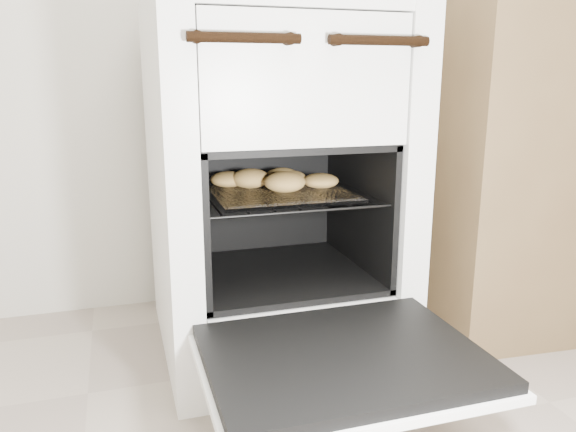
# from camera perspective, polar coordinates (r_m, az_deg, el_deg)

# --- Properties ---
(stove) EXTENTS (0.59, 0.66, 0.90)m
(stove) POSITION_cam_1_polar(r_m,az_deg,el_deg) (1.46, -1.66, 3.16)
(stove) COLOR white
(stove) RESTS_ON ground
(oven_door) EXTENTS (0.53, 0.41, 0.04)m
(oven_door) POSITION_cam_1_polar(r_m,az_deg,el_deg) (1.09, 5.63, -14.36)
(oven_door) COLOR black
(oven_door) RESTS_ON stove
(oven_rack) EXTENTS (0.43, 0.41, 0.01)m
(oven_rack) POSITION_cam_1_polar(r_m,az_deg,el_deg) (1.40, -0.95, 2.23)
(oven_rack) COLOR black
(oven_rack) RESTS_ON stove
(foil_sheet) EXTENTS (0.33, 0.29, 0.01)m
(foil_sheet) POSITION_cam_1_polar(r_m,az_deg,el_deg) (1.38, -0.72, 2.31)
(foil_sheet) COLOR white
(foil_sheet) RESTS_ON oven_rack
(baked_rolls) EXTENTS (0.34, 0.23, 0.05)m
(baked_rolls) POSITION_cam_1_polar(r_m,az_deg,el_deg) (1.43, -1.41, 3.76)
(baked_rolls) COLOR #B68848
(baked_rolls) RESTS_ON foil_sheet
(counter) EXTENTS (1.04, 0.73, 1.00)m
(counter) POSITION_cam_1_polar(r_m,az_deg,el_deg) (1.97, 26.45, 6.29)
(counter) COLOR brown
(counter) RESTS_ON ground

